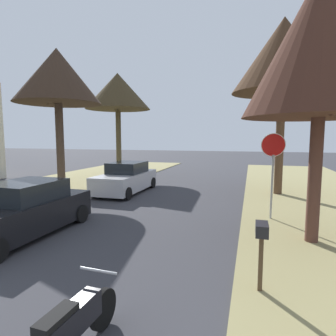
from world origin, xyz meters
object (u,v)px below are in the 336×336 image
Objects in this scene: street_tree_left_far at (118,92)px; street_tree_right_mid_b at (283,56)px; street_tree_left_mid_b at (57,77)px; parked_motorcycle at (71,329)px; parked_sedan_silver at (126,179)px; curbside_mailbox at (262,237)px; parked_sedan_black at (22,211)px; stop_sign_far at (273,157)px; street_tree_right_mid_a at (322,41)px.

street_tree_right_mid_b is at bearing -21.60° from street_tree_left_far.
street_tree_left_mid_b reaches higher than parked_motorcycle.
curbside_mailbox is at bearing -51.43° from parked_sedan_silver.
street_tree_right_mid_b is at bearing 47.93° from parked_sedan_black.
stop_sign_far is 0.39× the size of street_tree_left_far.
street_tree_right_mid_b is 1.16× the size of street_tree_left_mid_b.
street_tree_right_mid_b is 1.93× the size of parked_sedan_black.
parked_motorcycle is (7.53, -9.75, -5.46)m from street_tree_left_mid_b.
parked_sedan_silver is (3.37, 0.80, -5.22)m from street_tree_left_mid_b.
street_tree_right_mid_a is at bearing -44.50° from street_tree_left_far.
parked_motorcycle is (-3.42, -12.17, -6.27)m from street_tree_right_mid_b.
street_tree_left_mid_b reaches higher than stop_sign_far.
parked_sedan_silver is 2.15× the size of parked_motorcycle.
street_tree_left_far is 1.71× the size of parked_sedan_black.
street_tree_left_mid_b is 13.20m from curbside_mailbox.
parked_sedan_black is at bearing -75.74° from street_tree_left_far.
street_tree_left_far reaches higher than parked_sedan_black.
parked_sedan_black is (-7.99, -1.78, -4.57)m from street_tree_right_mid_a.
street_tree_right_mid_a reaches higher than parked_motorcycle.
parked_sedan_silver is at bearing 155.76° from stop_sign_far.
street_tree_left_far is (-10.32, 9.09, 4.03)m from stop_sign_far.
parked_sedan_silver is at bearing 111.52° from parked_motorcycle.
street_tree_left_mid_b is at bearing -167.53° from street_tree_right_mid_b.
stop_sign_far is 6.62m from street_tree_right_mid_b.
parked_motorcycle is 1.62× the size of curbside_mailbox.
street_tree_right_mid_a reaches higher than parked_sedan_silver.
stop_sign_far reaches higher than curbside_mailbox.
parked_sedan_black and parked_sedan_silver have the same top height.
parked_sedan_silver is at bearing 128.57° from curbside_mailbox.
street_tree_right_mid_b is 9.82m from parked_sedan_silver.
street_tree_left_mid_b is 6.26m from parked_sedan_silver.
street_tree_right_mid_a is at bearing 64.82° from curbside_mailbox.
curbside_mailbox is (9.84, -7.32, -4.88)m from street_tree_left_mid_b.
street_tree_left_far is at bearing 114.49° from parked_motorcycle.
street_tree_right_mid_a is 8.17m from parked_motorcycle.
street_tree_left_mid_b is 3.57× the size of parked_motorcycle.
street_tree_right_mid_a is at bearing 55.57° from parked_motorcycle.
street_tree_left_far reaches higher than street_tree_right_mid_a.
street_tree_right_mid_a is 5.39m from curbside_mailbox.
parked_sedan_silver is 11.34m from parked_motorcycle.
street_tree_right_mid_a is 10.45m from parked_sedan_silver.
parked_motorcycle is at bearing -65.51° from street_tree_left_far.
stop_sign_far is at bearing 69.30° from parked_motorcycle.
street_tree_left_far is at bearing 104.26° from parked_sedan_black.
stop_sign_far is 2.33× the size of curbside_mailbox.
street_tree_left_far is 19.02m from parked_motorcycle.
street_tree_left_mid_b is 5.77× the size of curbside_mailbox.
street_tree_left_far reaches higher than stop_sign_far.
street_tree_right_mid_a is 5.68× the size of curbside_mailbox.
street_tree_right_mid_a is at bearing -20.91° from street_tree_left_mid_b.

